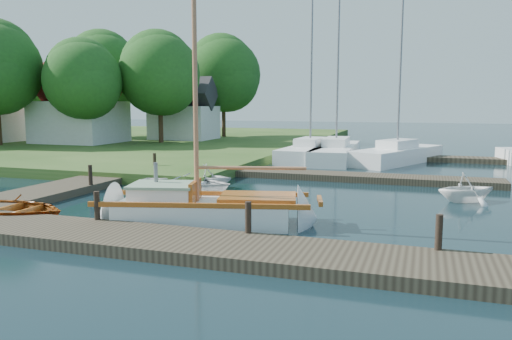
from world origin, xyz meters
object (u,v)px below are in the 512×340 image
(marina_boat_0, at_px, (310,151))
(house_c, at_px, (184,115))
(tender_a, at_px, (184,182))
(mooring_post_2, at_px, (248,217))
(tree_4, at_px, (103,71))
(mooring_post_1, at_px, (97,206))
(dinghy, at_px, (8,206))
(tree_5, at_px, (16,83))
(marina_boat_2, at_px, (397,153))
(tender_d, at_px, (467,186))
(tree_3, at_px, (160,74))
(house_a, at_px, (79,111))
(mooring_post_5, at_px, (155,161))
(mooring_post_3, at_px, (439,232))
(tender_b, at_px, (208,174))
(tree_2, at_px, (83,79))
(marina_boat_1, at_px, (336,151))
(tree_7, at_px, (224,74))
(mooring_post_4, at_px, (90,175))
(sailboat, at_px, (209,212))

(marina_boat_0, distance_m, house_c, 15.23)
(tender_a, relative_size, marina_boat_0, 0.34)
(mooring_post_2, bearing_deg, tree_4, 130.98)
(tender_a, bearing_deg, mooring_post_1, -178.88)
(dinghy, distance_m, tree_5, 34.51)
(mooring_post_1, bearing_deg, marina_boat_2, 69.76)
(tender_d, distance_m, tree_3, 26.59)
(tender_d, xyz_separation_m, house_a, (-27.10, 13.26, 2.38))
(mooring_post_5, bearing_deg, mooring_post_3, -37.57)
(marina_boat_2, distance_m, house_a, 24.25)
(tender_b, height_order, tender_d, tender_d)
(mooring_post_5, height_order, tree_2, tree_2)
(mooring_post_3, distance_m, tree_3, 30.94)
(marina_boat_0, xyz_separation_m, tree_5, (-28.81, 6.03, 4.84))
(mooring_post_5, bearing_deg, tree_4, 131.34)
(dinghy, bearing_deg, marina_boat_0, -15.98)
(mooring_post_2, height_order, marina_boat_1, marina_boat_1)
(marina_boat_1, height_order, house_c, marina_boat_1)
(tender_a, distance_m, tree_4, 28.37)
(mooring_post_1, relative_size, tree_2, 0.10)
(tree_5, bearing_deg, house_c, 6.95)
(mooring_post_5, relative_size, tree_4, 0.08)
(marina_boat_2, bearing_deg, dinghy, 175.14)
(mooring_post_2, height_order, tree_4, tree_4)
(marina_boat_0, relative_size, marina_boat_1, 0.99)
(tender_a, distance_m, tender_b, 1.32)
(marina_boat_0, xyz_separation_m, tree_3, (-12.81, 4.03, 5.24))
(tree_3, bearing_deg, tree_7, 75.96)
(tender_b, distance_m, marina_boat_0, 11.59)
(mooring_post_5, distance_m, house_a, 17.18)
(mooring_post_4, distance_m, tender_b, 4.74)
(mooring_post_1, bearing_deg, house_a, 128.99)
(sailboat, xyz_separation_m, tree_7, (-11.68, 29.37, 5.86))
(tree_2, distance_m, tree_3, 5.68)
(tree_3, bearing_deg, mooring_post_1, -64.49)
(tender_b, xyz_separation_m, tree_5, (-26.98, 17.47, 4.87))
(tender_b, bearing_deg, tender_a, 158.41)
(mooring_post_5, xyz_separation_m, tender_a, (3.47, -3.64, -0.30))
(mooring_post_5, height_order, tender_a, mooring_post_5)
(marina_boat_0, relative_size, tree_2, 1.45)
(mooring_post_3, relative_size, tree_2, 0.10)
(tree_7, bearing_deg, mooring_post_1, -73.84)
(marina_boat_0, distance_m, tree_7, 17.12)
(dinghy, bearing_deg, tree_7, 9.97)
(mooring_post_3, bearing_deg, tree_5, 145.17)
(mooring_post_1, bearing_deg, house_c, 112.17)
(mooring_post_2, bearing_deg, tender_b, 120.82)
(mooring_post_1, bearing_deg, marina_boat_0, 84.57)
(mooring_post_2, height_order, house_c, house_c)
(house_c, xyz_separation_m, tree_2, (-4.00, -7.95, 2.67))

